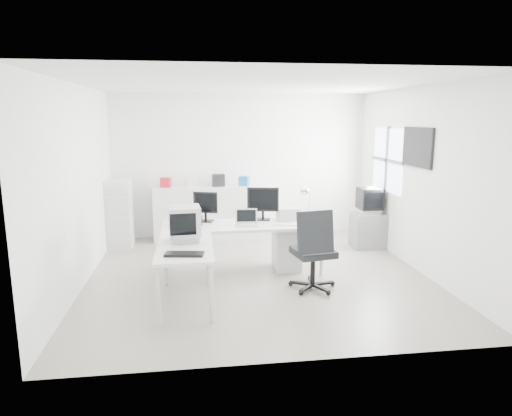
{
  "coord_description": "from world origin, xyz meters",
  "views": [
    {
      "loc": [
        -0.9,
        -6.49,
        2.35
      ],
      "look_at": [
        0.0,
        0.2,
        1.0
      ],
      "focal_mm": 32.0,
      "sensor_mm": 36.0,
      "label": 1
    }
  ],
  "objects": [
    {
      "name": "clutter_box_c",
      "position": [
        -0.46,
        2.24,
        1.16
      ],
      "size": [
        0.24,
        0.22,
        0.23
      ],
      "primitive_type": "cube",
      "rotation": [
        0.0,
        0.0,
        0.06
      ],
      "color": "black",
      "rests_on": "sideboard"
    },
    {
      "name": "clutter_box_d",
      "position": [
        0.04,
        2.24,
        1.13
      ],
      "size": [
        0.23,
        0.22,
        0.18
      ],
      "primitive_type": "cube",
      "rotation": [
        0.0,
        0.0,
        -0.42
      ],
      "color": "#1965B0",
      "rests_on": "sideboard"
    },
    {
      "name": "sideboard",
      "position": [
        -0.66,
        2.24,
        0.52
      ],
      "size": [
        2.08,
        0.52,
        1.04
      ],
      "primitive_type": "cube",
      "color": "silver",
      "rests_on": "floor"
    },
    {
      "name": "ceiling",
      "position": [
        0.0,
        0.0,
        2.8
      ],
      "size": [
        5.0,
        5.0,
        0.01
      ],
      "primitive_type": "cube",
      "color": "white",
      "rests_on": "back_wall"
    },
    {
      "name": "floor",
      "position": [
        0.0,
        0.0,
        0.0
      ],
      "size": [
        5.0,
        5.0,
        0.01
      ],
      "primitive_type": "cube",
      "color": "beige",
      "rests_on": "ground"
    },
    {
      "name": "tv_cabinet",
      "position": [
        2.22,
        1.26,
        0.32
      ],
      "size": [
        0.59,
        0.48,
        0.64
      ],
      "primitive_type": "cube",
      "color": "slate",
      "rests_on": "floor"
    },
    {
      "name": "clutter_box_a",
      "position": [
        -1.46,
        2.24,
        1.13
      ],
      "size": [
        0.21,
        0.19,
        0.18
      ],
      "primitive_type": "cube",
      "rotation": [
        0.0,
        0.0,
        -0.18
      ],
      "color": "red",
      "rests_on": "sideboard"
    },
    {
      "name": "filing_cabinet",
      "position": [
        -2.28,
        1.92,
        0.62
      ],
      "size": [
        0.43,
        0.51,
        1.23
      ],
      "primitive_type": "cube",
      "color": "silver",
      "rests_on": "floor"
    },
    {
      "name": "white_keyboard",
      "position": [
        0.45,
        0.08,
        0.76
      ],
      "size": [
        0.41,
        0.22,
        0.02
      ],
      "primitive_type": "cube",
      "rotation": [
        0.0,
        0.0,
        -0.25
      ],
      "color": "silver",
      "rests_on": "main_desk"
    },
    {
      "name": "back_wall",
      "position": [
        0.0,
        2.5,
        1.4
      ],
      "size": [
        5.0,
        0.02,
        2.8
      ],
      "primitive_type": "cube",
      "color": "white",
      "rests_on": "floor"
    },
    {
      "name": "drawer_pedestal",
      "position": [
        0.5,
        0.28,
        0.3
      ],
      "size": [
        0.4,
        0.5,
        0.6
      ],
      "primitive_type": "cube",
      "color": "silver",
      "rests_on": "floor"
    },
    {
      "name": "wall_picture",
      "position": [
        2.47,
        0.1,
        1.9
      ],
      "size": [
        0.04,
        0.9,
        0.6
      ],
      "primitive_type": null,
      "color": "black",
      "rests_on": "right_wall"
    },
    {
      "name": "black_keyboard",
      "position": [
        -1.05,
        -1.27,
        0.77
      ],
      "size": [
        0.48,
        0.25,
        0.03
      ],
      "primitive_type": "cube",
      "rotation": [
        0.0,
        0.0,
        -0.15
      ],
      "color": "black",
      "rests_on": "side_desk"
    },
    {
      "name": "left_wall",
      "position": [
        -2.5,
        0.0,
        1.4
      ],
      "size": [
        0.02,
        5.0,
        2.8
      ],
      "primitive_type": "cube",
      "color": "white",
      "rests_on": "floor"
    },
    {
      "name": "desk_lamp",
      "position": [
        0.9,
        0.53,
        1.02
      ],
      "size": [
        0.22,
        0.22,
        0.53
      ],
      "primitive_type": null,
      "rotation": [
        0.0,
        0.0,
        0.31
      ],
      "color": "silver",
      "rests_on": "main_desk"
    },
    {
      "name": "side_desk",
      "position": [
        -1.05,
        -0.87,
        0.38
      ],
      "size": [
        0.7,
        1.4,
        0.75
      ],
      "primitive_type": null,
      "color": "silver",
      "rests_on": "floor"
    },
    {
      "name": "office_chair",
      "position": [
        0.68,
        -0.63,
        0.58
      ],
      "size": [
        0.78,
        0.78,
        1.16
      ],
      "primitive_type": null,
      "rotation": [
        0.0,
        0.0,
        0.18
      ],
      "color": "black",
      "rests_on": "floor"
    },
    {
      "name": "clutter_box_b",
      "position": [
        -0.96,
        2.24,
        1.12
      ],
      "size": [
        0.17,
        0.15,
        0.16
      ],
      "primitive_type": "cube",
      "rotation": [
        0.0,
        0.0,
        -0.1
      ],
      "color": "silver",
      "rests_on": "sideboard"
    },
    {
      "name": "clutter_bottle",
      "position": [
        -1.76,
        2.28,
        1.15
      ],
      "size": [
        0.07,
        0.07,
        0.22
      ],
      "primitive_type": "cylinder",
      "color": "silver",
      "rests_on": "sideboard"
    },
    {
      "name": "lcd_monitor_small",
      "position": [
        -0.75,
        0.48,
        0.99
      ],
      "size": [
        0.43,
        0.33,
        0.48
      ],
      "primitive_type": null,
      "rotation": [
        0.0,
        0.0,
        -0.32
      ],
      "color": "black",
      "rests_on": "main_desk"
    },
    {
      "name": "crt_monitor",
      "position": [
        -1.05,
        -0.62,
        0.96
      ],
      "size": [
        0.38,
        0.38,
        0.41
      ],
      "primitive_type": null,
      "rotation": [
        0.0,
        0.0,
        0.08
      ],
      "color": "#B7B7BA",
      "rests_on": "side_desk"
    },
    {
      "name": "right_wall",
      "position": [
        2.5,
        0.0,
        1.4
      ],
      "size": [
        0.02,
        5.0,
        2.8
      ],
      "primitive_type": "cube",
      "color": "white",
      "rests_on": "floor"
    },
    {
      "name": "inkjet_printer",
      "position": [
        -1.05,
        0.33,
        0.83
      ],
      "size": [
        0.48,
        0.41,
        0.15
      ],
      "primitive_type": "cube",
      "rotation": [
        0.0,
        0.0,
        0.2
      ],
      "color": "black",
      "rests_on": "main_desk"
    },
    {
      "name": "main_desk",
      "position": [
        -0.2,
        0.23,
        0.38
      ],
      "size": [
        2.4,
        0.8,
        0.75
      ],
      "primitive_type": null,
      "color": "silver",
      "rests_on": "floor"
    },
    {
      "name": "laptop",
      "position": [
        -0.15,
        0.13,
        0.87
      ],
      "size": [
        0.39,
        0.4,
        0.24
      ],
      "primitive_type": null,
      "rotation": [
        0.0,
        0.0,
        -0.07
      ],
      "color": "#B7B7BA",
      "rests_on": "main_desk"
    },
    {
      "name": "laser_printer",
      "position": [
        0.55,
        0.45,
        0.85
      ],
      "size": [
        0.35,
        0.31,
        0.19
      ],
      "primitive_type": "cube",
      "rotation": [
        0.0,
        0.0,
        0.06
      ],
      "color": "silver",
      "rests_on": "main_desk"
    },
    {
      "name": "crt_tv",
      "position": [
        2.22,
        1.26,
        0.86
      ],
      "size": [
        0.5,
        0.48,
        0.45
      ],
      "primitive_type": null,
      "color": "black",
      "rests_on": "tv_cabinet"
    },
    {
      "name": "window",
      "position": [
        2.48,
        1.2,
        1.6
      ],
      "size": [
        0.02,
        1.2,
        1.1
      ],
      "primitive_type": null,
      "color": "white",
      "rests_on": "right_wall"
    },
    {
      "name": "lcd_monitor_large",
      "position": [
        0.15,
        0.48,
        1.01
      ],
      "size": [
        0.53,
        0.29,
        0.52
      ],
      "primitive_type": null,
      "rotation": [
        0.0,
        0.0,
        -0.2
      ],
      "color": "black",
      "rests_on": "main_desk"
    },
    {
      "name": "white_mouse",
      "position": [
        0.75,
        0.13,
        0.78
      ],
      "size": [
        0.06,
        0.06,
        0.06
      ],
      "primitive_type": "sphere",
      "color": "silver",
      "rests_on": "main_desk"
    }
  ]
}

